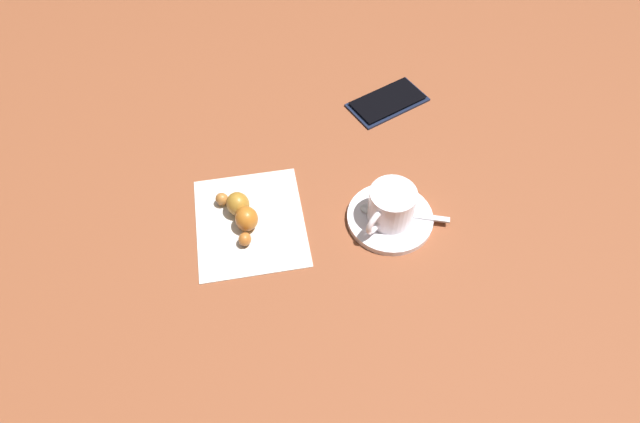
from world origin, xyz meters
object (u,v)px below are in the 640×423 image
at_px(sugar_packet, 396,196).
at_px(napkin, 250,222).
at_px(espresso_cup, 391,205).
at_px(cell_phone, 388,102).
at_px(teaspoon, 390,212).
at_px(saucer, 390,218).
at_px(croissant, 241,212).

distance_m(sugar_packet, napkin, 0.23).
xyz_separation_m(espresso_cup, cell_phone, (0.12, 0.24, -0.03)).
height_order(teaspoon, cell_phone, teaspoon).
xyz_separation_m(sugar_packet, napkin, (-0.22, 0.05, -0.01)).
relative_size(saucer, espresso_cup, 1.44).
xyz_separation_m(saucer, sugar_packet, (0.02, 0.03, 0.01)).
bearing_deg(saucer, cell_phone, 63.74).
distance_m(teaspoon, sugar_packet, 0.03).
distance_m(napkin, croissant, 0.02).
bearing_deg(espresso_cup, sugar_packet, 48.10).
height_order(espresso_cup, cell_phone, espresso_cup).
distance_m(saucer, cell_phone, 0.26).
relative_size(espresso_cup, napkin, 0.48).
height_order(espresso_cup, napkin, espresso_cup).
xyz_separation_m(espresso_cup, teaspoon, (0.00, 0.01, -0.03)).
height_order(espresso_cup, croissant, espresso_cup).
height_order(sugar_packet, cell_phone, sugar_packet).
bearing_deg(cell_phone, croissant, -155.27).
bearing_deg(napkin, cell_phone, 26.57).
bearing_deg(sugar_packet, saucer, 83.00).
xyz_separation_m(croissant, cell_phone, (0.33, 0.15, -0.02)).
xyz_separation_m(saucer, cell_phone, (0.12, 0.24, -0.00)).
distance_m(teaspoon, croissant, 0.23).
relative_size(teaspoon, napkin, 0.64).
xyz_separation_m(napkin, croissant, (-0.01, 0.01, 0.02)).
relative_size(sugar_packet, napkin, 0.31).
bearing_deg(sugar_packet, cell_phone, -81.05).
height_order(saucer, napkin, saucer).
relative_size(saucer, teaspoon, 1.07).
bearing_deg(teaspoon, espresso_cup, -127.21).
relative_size(napkin, cell_phone, 1.26).
bearing_deg(teaspoon, cell_phone, 63.66).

